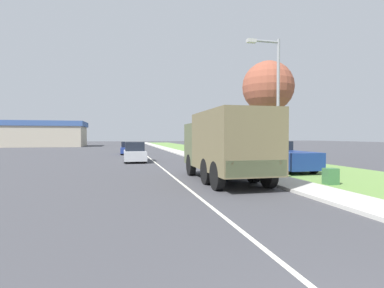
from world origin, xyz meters
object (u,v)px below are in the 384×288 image
(car_nearest_ahead, at_px, (135,153))
(car_second_ahead, at_px, (128,148))
(lamp_post, at_px, (274,95))
(military_truck, at_px, (226,143))
(pickup_truck, at_px, (281,156))

(car_nearest_ahead, distance_m, car_second_ahead, 10.92)
(car_nearest_ahead, relative_size, lamp_post, 0.69)
(military_truck, relative_size, car_nearest_ahead, 1.49)
(military_truck, relative_size, lamp_post, 1.03)
(car_nearest_ahead, xyz_separation_m, lamp_post, (6.11, -12.16, 3.36))
(lamp_post, bearing_deg, car_second_ahead, 105.59)
(pickup_truck, relative_size, lamp_post, 0.78)
(car_second_ahead, bearing_deg, pickup_truck, -65.28)
(military_truck, bearing_deg, car_second_ahead, 99.90)
(military_truck, distance_m, pickup_truck, 6.19)
(car_nearest_ahead, relative_size, car_second_ahead, 0.98)
(pickup_truck, bearing_deg, military_truck, -143.44)
(car_second_ahead, distance_m, lamp_post, 24.21)
(car_nearest_ahead, height_order, lamp_post, lamp_post)
(car_second_ahead, xyz_separation_m, pickup_truck, (8.94, -19.43, 0.19))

